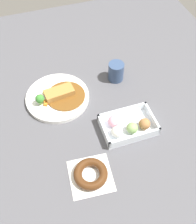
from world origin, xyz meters
The scene contains 5 objects.
ground_plane centered at (0.00, 0.00, 0.00)m, with size 1.60×1.60×0.00m, color #4C4C51.
curry_plate centered at (-0.04, 0.13, 0.01)m, with size 0.26×0.26×0.07m.
donut_box centered at (0.17, -0.10, 0.02)m, with size 0.20×0.13×0.05m.
chocolate_ring_donut centered at (-0.01, -0.24, 0.02)m, with size 0.15×0.15×0.03m.
coffee_mug centered at (0.23, 0.16, 0.04)m, with size 0.07×0.07×0.08m, color #33476B.
Camera 1 is at (-0.10, -0.59, 0.83)m, focal length 42.44 mm.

